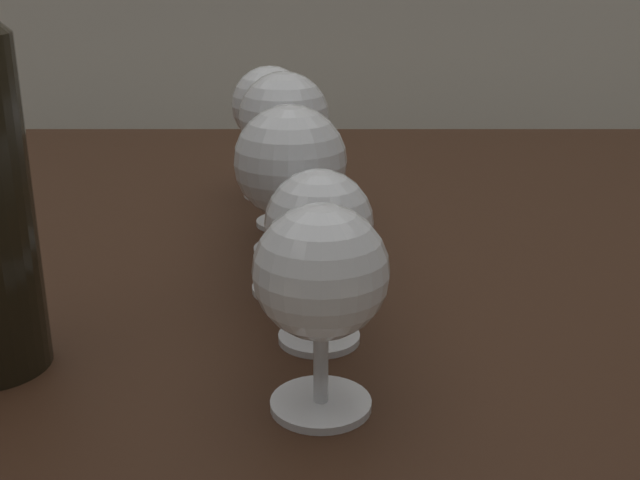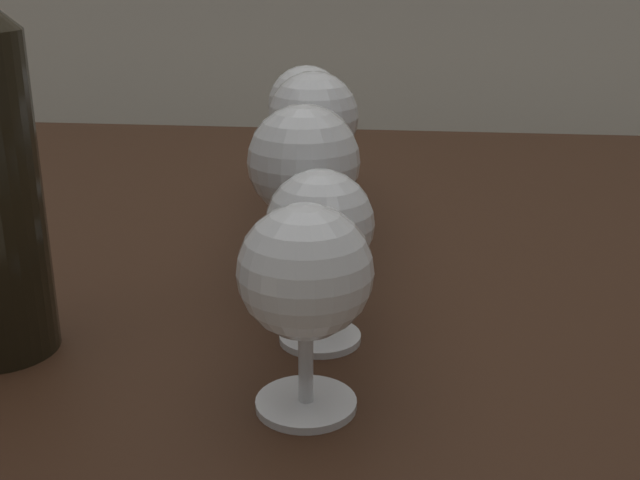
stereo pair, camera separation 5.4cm
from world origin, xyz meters
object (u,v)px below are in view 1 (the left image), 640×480
(wine_glass_cabernet, at_px, (285,120))
(wine_glass_amber, at_px, (271,108))
(wine_glass_white, at_px, (322,277))
(wine_glass_rose, at_px, (320,228))
(wine_glass_merlot, at_px, (291,166))
(wine_glass_pinot, at_px, (290,156))

(wine_glass_cabernet, distance_m, wine_glass_amber, 0.11)
(wine_glass_cabernet, xyz_separation_m, wine_glass_amber, (-0.02, 0.10, -0.01))
(wine_glass_white, distance_m, wine_glass_rose, 0.09)
(wine_glass_cabernet, bearing_deg, wine_glass_merlot, -86.01)
(wine_glass_rose, xyz_separation_m, wine_glass_amber, (-0.05, 0.36, 0.02))
(wine_glass_white, distance_m, wine_glass_merlot, 0.18)
(wine_glass_pinot, xyz_separation_m, wine_glass_amber, (-0.03, 0.18, 0.01))
(wine_glass_cabernet, relative_size, wine_glass_amber, 1.06)
(wine_glass_cabernet, bearing_deg, wine_glass_amber, 101.18)
(wine_glass_merlot, bearing_deg, wine_glass_cabernet, 93.99)
(wine_glass_cabernet, bearing_deg, wine_glass_rose, -82.50)
(wine_glass_white, xyz_separation_m, wine_glass_cabernet, (-0.04, 0.35, 0.02))
(wine_glass_merlot, distance_m, wine_glass_amber, 0.28)
(wine_glass_white, bearing_deg, wine_glass_cabernet, 95.78)
(wine_glass_white, relative_size, wine_glass_pinot, 0.95)
(wine_glass_rose, distance_m, wine_glass_merlot, 0.09)
(wine_glass_rose, relative_size, wine_glass_pinot, 0.93)
(wine_glass_rose, height_order, wine_glass_merlot, wine_glass_merlot)
(wine_glass_pinot, distance_m, wine_glass_cabernet, 0.08)
(wine_glass_merlot, bearing_deg, wine_glass_amber, 96.73)
(wine_glass_pinot, bearing_deg, wine_glass_merlot, -87.03)
(wine_glass_white, bearing_deg, wine_glass_merlot, 97.48)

